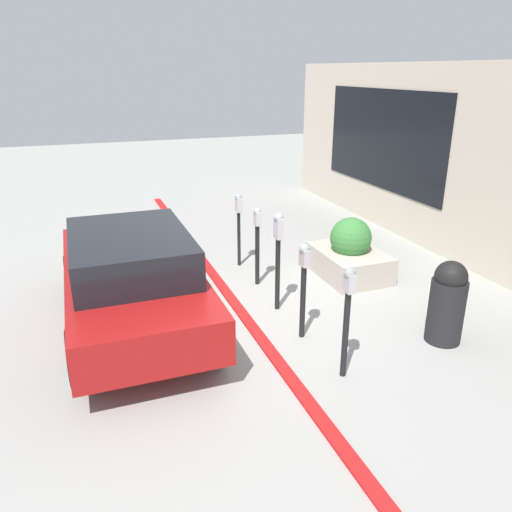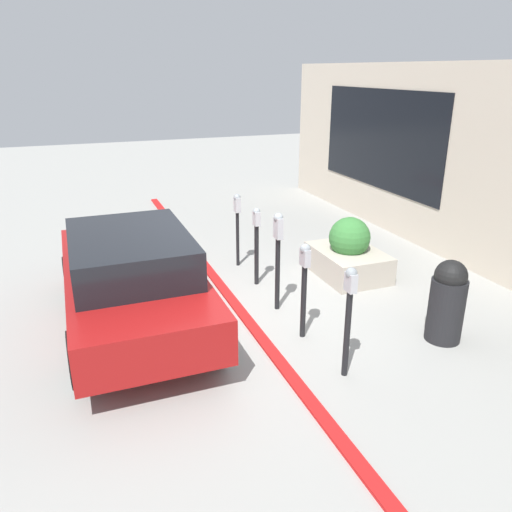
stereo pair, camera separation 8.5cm
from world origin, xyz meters
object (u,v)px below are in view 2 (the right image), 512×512
(parking_meter_farthest, at_px, (237,217))
(trash_bin, at_px, (447,301))
(parking_meter_fourth, at_px, (257,237))
(parked_car_front, at_px, (132,277))
(planter_box, at_px, (348,254))
(parking_meter_middle, at_px, (278,247))
(parking_meter_nearest, at_px, (349,308))
(parking_meter_second, at_px, (304,277))

(parking_meter_farthest, relative_size, trash_bin, 1.19)
(parking_meter_fourth, relative_size, parked_car_front, 0.33)
(parking_meter_farthest, height_order, trash_bin, parking_meter_farthest)
(planter_box, height_order, parked_car_front, parked_car_front)
(parking_meter_fourth, bearing_deg, planter_box, -97.57)
(parking_meter_fourth, height_order, trash_bin, parking_meter_fourth)
(parking_meter_middle, bearing_deg, parking_meter_nearest, -178.23)
(parking_meter_nearest, xyz_separation_m, parking_meter_farthest, (3.86, 0.03, 0.05))
(parked_car_front, relative_size, trash_bin, 3.59)
(parking_meter_middle, relative_size, planter_box, 1.08)
(parking_meter_fourth, bearing_deg, parking_meter_second, 178.45)
(parking_meter_middle, distance_m, trash_bin, 2.44)
(parking_meter_nearest, relative_size, parking_meter_fourth, 1.04)
(parking_meter_fourth, height_order, planter_box, parking_meter_fourth)
(parking_meter_nearest, relative_size, parking_meter_second, 1.03)
(parking_meter_fourth, bearing_deg, parking_meter_middle, 177.48)
(parking_meter_farthest, bearing_deg, planter_box, -124.66)
(planter_box, xyz_separation_m, trash_bin, (-2.44, -0.04, 0.18))
(parking_meter_nearest, bearing_deg, parking_meter_fourth, 0.31)
(parking_meter_farthest, distance_m, trash_bin, 4.00)
(parking_meter_nearest, distance_m, parking_meter_farthest, 3.86)
(parking_meter_second, height_order, planter_box, parking_meter_second)
(planter_box, bearing_deg, parking_meter_fourth, 82.43)
(parking_meter_fourth, bearing_deg, parked_car_front, 109.45)
(parking_meter_middle, xyz_separation_m, trash_bin, (-1.66, -1.74, -0.43))
(parking_meter_nearest, distance_m, parked_car_front, 3.06)
(planter_box, relative_size, trash_bin, 1.23)
(trash_bin, bearing_deg, parked_car_front, 63.74)
(parking_meter_fourth, relative_size, planter_box, 0.95)
(parking_meter_fourth, distance_m, parking_meter_farthest, 0.94)
(planter_box, bearing_deg, parking_meter_nearest, 148.75)
(parking_meter_second, height_order, parking_meter_middle, parking_meter_middle)
(parking_meter_second, height_order, trash_bin, parking_meter_second)
(parking_meter_second, distance_m, planter_box, 2.44)
(parking_meter_middle, bearing_deg, parked_car_front, 83.64)
(parking_meter_nearest, distance_m, trash_bin, 1.73)
(parking_meter_farthest, relative_size, parked_car_front, 0.33)
(parking_meter_nearest, height_order, parked_car_front, parked_car_front)
(parked_car_front, bearing_deg, planter_box, -82.06)
(parking_meter_nearest, distance_m, planter_box, 3.20)
(parking_meter_nearest, bearing_deg, parking_meter_middle, 1.77)
(planter_box, distance_m, parked_car_front, 3.86)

